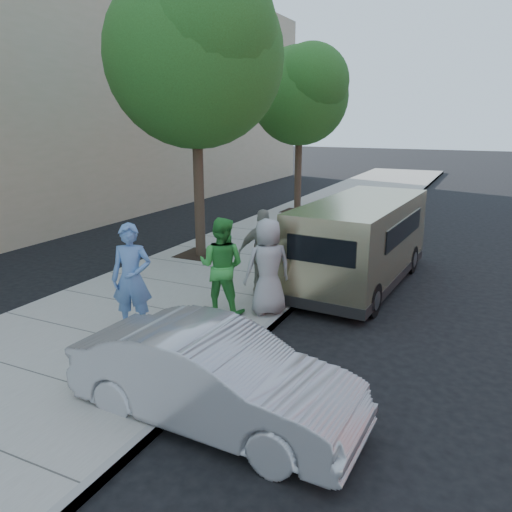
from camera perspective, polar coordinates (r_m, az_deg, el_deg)
name	(u,v)px	position (r m, az deg, el deg)	size (l,w,h in m)	color
ground	(233,298)	(11.16, -2.68, -4.87)	(120.00, 120.00, 0.00)	black
sidewalk	(194,289)	(11.61, -7.05, -3.75)	(5.00, 60.00, 0.15)	gray
curb_face	(293,305)	(10.57, 4.25, -5.65)	(0.12, 60.00, 0.16)	gray
tree_near	(196,50)	(13.78, -6.84, 22.34)	(4.62, 4.60, 7.53)	black
tree_far	(301,92)	(20.55, 5.16, 18.22)	(3.92, 3.80, 6.49)	black
parking_meter	(300,235)	(11.75, 5.11, 2.41)	(0.31, 0.11, 1.49)	gray
van	(362,240)	(12.04, 12.04, 1.75)	(2.19, 5.65, 2.06)	#C1B98B
sedan	(215,377)	(6.64, -4.75, -13.65)	(1.37, 3.93, 1.29)	#A5A6AB
person_officer	(132,279)	(9.08, -14.01, -2.53)	(0.72, 0.47, 1.98)	#577EB9
person_green_shirt	(222,266)	(9.71, -3.96, -1.13)	(0.93, 0.72, 1.91)	green
person_gray_shirt	(268,267)	(9.65, 1.38, -1.24)	(0.93, 0.60, 1.90)	#959597
person_striped_polo	(264,253)	(10.67, 0.90, 0.36)	(1.10, 0.46, 1.89)	gray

